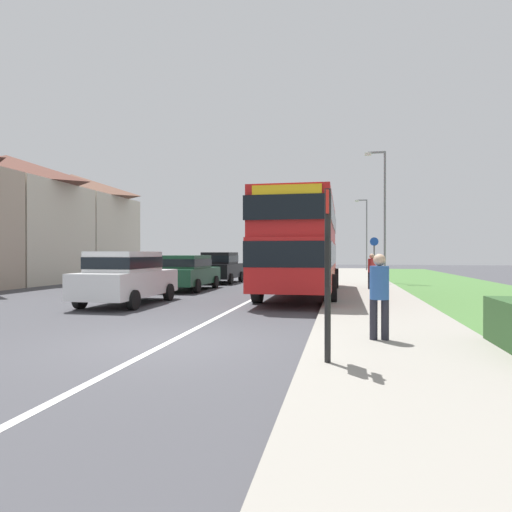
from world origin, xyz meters
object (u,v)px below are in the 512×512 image
(parked_car_black, at_px, (221,266))
(pedestrian_walking_away, at_px, (372,270))
(bus_stop_sign, at_px, (328,263))
(cycle_route_sign, at_px, (374,258))
(parked_car_white, at_px, (127,276))
(street_lamp_far, at_px, (365,230))
(street_lamp_mid, at_px, (383,208))
(double_decker_bus, at_px, (302,242))
(parked_car_dark_green, at_px, (187,271))
(pedestrian_at_stop, at_px, (379,292))

(parked_car_black, height_order, pedestrian_walking_away, parked_car_black)
(bus_stop_sign, height_order, cycle_route_sign, bus_stop_sign)
(parked_car_white, bearing_deg, street_lamp_far, 72.67)
(cycle_route_sign, distance_m, street_lamp_mid, 3.10)
(double_decker_bus, xyz_separation_m, parked_car_black, (-5.23, 6.95, -1.19))
(parked_car_dark_green, xyz_separation_m, street_lamp_mid, (9.10, 6.05, 3.31))
(street_lamp_mid, xyz_separation_m, street_lamp_far, (-0.06, 17.22, -0.30))
(double_decker_bus, bearing_deg, parked_car_white, -143.40)
(pedestrian_at_stop, bearing_deg, parked_car_dark_green, 124.75)
(street_lamp_mid, relative_size, street_lamp_far, 1.09)
(double_decker_bus, height_order, street_lamp_mid, street_lamp_mid)
(parked_car_white, distance_m, parked_car_black, 10.93)
(parked_car_white, xyz_separation_m, cycle_route_sign, (8.57, 10.49, 0.48))
(double_decker_bus, height_order, bus_stop_sign, double_decker_bus)
(parked_car_dark_green, distance_m, parked_car_black, 5.20)
(parked_car_black, bearing_deg, pedestrian_at_stop, -65.18)
(pedestrian_at_stop, bearing_deg, parked_car_white, 145.70)
(parked_car_black, height_order, street_lamp_mid, street_lamp_mid)
(parked_car_dark_green, bearing_deg, cycle_route_sign, 29.06)
(parked_car_black, xyz_separation_m, pedestrian_walking_away, (8.06, -4.44, 0.03))
(bus_stop_sign, xyz_separation_m, cycle_route_sign, (1.85, 17.50, -0.11))
(bus_stop_sign, distance_m, street_lamp_far, 36.16)
(pedestrian_at_stop, height_order, cycle_route_sign, cycle_route_sign)
(pedestrian_walking_away, bearing_deg, parked_car_black, 151.16)
(pedestrian_walking_away, distance_m, street_lamp_far, 22.71)
(pedestrian_at_stop, bearing_deg, cycle_route_sign, 86.39)
(pedestrian_walking_away, distance_m, bus_stop_sign, 13.60)
(double_decker_bus, relative_size, street_lamp_mid, 1.34)
(parked_car_white, distance_m, cycle_route_sign, 13.55)
(parked_car_black, bearing_deg, parked_car_white, -90.71)
(pedestrian_walking_away, distance_m, street_lamp_mid, 6.26)
(street_lamp_mid, bearing_deg, cycle_route_sign, -112.85)
(parked_car_white, relative_size, parked_car_black, 1.09)
(double_decker_bus, xyz_separation_m, cycle_route_sign, (3.21, 6.51, -0.71))
(double_decker_bus, xyz_separation_m, street_lamp_mid, (3.75, 7.80, 2.05))
(pedestrian_walking_away, bearing_deg, pedestrian_at_stop, -93.04)
(pedestrian_at_stop, bearing_deg, double_decker_bus, 103.64)
(parked_car_white, relative_size, street_lamp_mid, 0.60)
(parked_car_white, relative_size, cycle_route_sign, 1.74)
(pedestrian_walking_away, height_order, street_lamp_mid, street_lamp_mid)
(parked_car_dark_green, relative_size, bus_stop_sign, 1.71)
(street_lamp_far, bearing_deg, double_decker_bus, -98.39)
(double_decker_bus, bearing_deg, cycle_route_sign, 63.76)
(parked_car_white, xyz_separation_m, bus_stop_sign, (6.72, -7.01, 0.59))
(double_decker_bus, relative_size, parked_car_dark_green, 2.20)
(parked_car_white, relative_size, bus_stop_sign, 1.69)
(pedestrian_at_stop, height_order, street_lamp_mid, street_lamp_mid)
(pedestrian_at_stop, relative_size, street_lamp_mid, 0.23)
(parked_car_dark_green, height_order, cycle_route_sign, cycle_route_sign)
(parked_car_white, relative_size, pedestrian_walking_away, 2.63)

